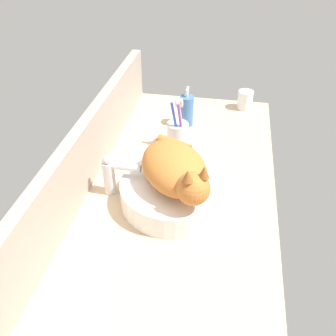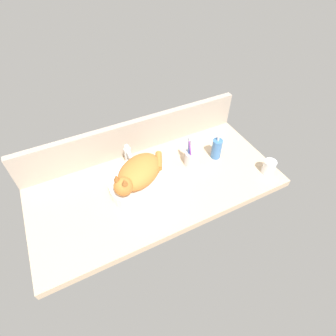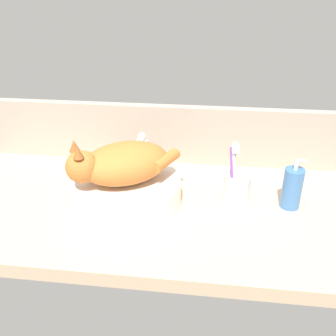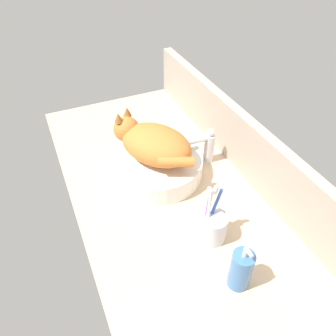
# 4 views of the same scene
# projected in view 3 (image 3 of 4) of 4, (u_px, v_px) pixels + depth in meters

# --- Properties ---
(ground_plane) EXTENTS (1.27, 0.60, 0.04)m
(ground_plane) POSITION_uv_depth(u_px,v_px,m) (155.00, 208.00, 1.10)
(ground_plane) COLOR #D1B28E
(backsplash_panel) EXTENTS (1.27, 0.04, 0.20)m
(backsplash_panel) POSITION_uv_depth(u_px,v_px,m) (167.00, 134.00, 1.29)
(backsplash_panel) COLOR #AD9E8E
(backsplash_panel) RESTS_ON ground_plane
(sink_basin) EXTENTS (0.31, 0.31, 0.07)m
(sink_basin) POSITION_uv_depth(u_px,v_px,m) (127.00, 191.00, 1.08)
(sink_basin) COLOR white
(sink_basin) RESTS_ON ground_plane
(cat) EXTENTS (0.30, 0.28, 0.14)m
(cat) POSITION_uv_depth(u_px,v_px,m) (120.00, 164.00, 1.03)
(cat) COLOR #CC7533
(cat) RESTS_ON sink_basin
(faucet) EXTENTS (0.04, 0.12, 0.14)m
(faucet) POSITION_uv_depth(u_px,v_px,m) (141.00, 152.00, 1.23)
(faucet) COLOR silver
(faucet) RESTS_ON ground_plane
(soap_dispenser) EXTENTS (0.06, 0.06, 0.15)m
(soap_dispenser) POSITION_uv_depth(u_px,v_px,m) (292.00, 188.00, 1.05)
(soap_dispenser) COLOR #3F72B2
(soap_dispenser) RESTS_ON ground_plane
(toothbrush_cup) EXTENTS (0.08, 0.08, 0.19)m
(toothbrush_cup) POSITION_uv_depth(u_px,v_px,m) (236.00, 187.00, 1.08)
(toothbrush_cup) COLOR silver
(toothbrush_cup) RESTS_ON ground_plane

